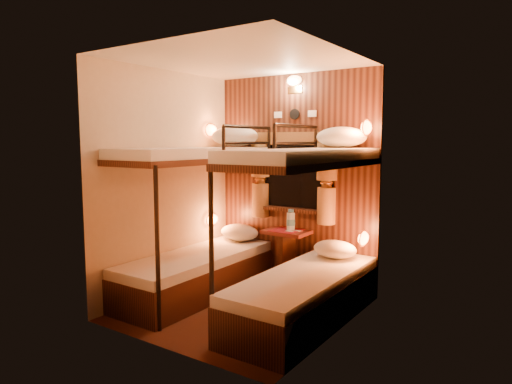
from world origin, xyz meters
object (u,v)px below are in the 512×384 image
Objects in this scene: bunk_left at (197,244)px; bottle_left at (292,221)px; table at (286,251)px; bunk_right at (305,262)px; bottle_right at (290,221)px.

bottle_left is at bearing 49.80° from bunk_left.
bunk_left is at bearing -129.67° from table.
bottle_left is (0.05, 0.04, 0.34)m from table.
bunk_right is 2.90× the size of table.
bunk_right is at bearing -52.27° from bottle_right.
bottle_left is at bearing 63.48° from bottle_right.
bunk_right reaches higher than table.
table is at bearing 50.33° from bunk_left.
bunk_right reaches higher than bottle_left.
bottle_right is at bearing 21.09° from table.
bottle_left reaches higher than table.
bunk_left is at bearing 180.00° from bunk_right.
bunk_left is 2.90× the size of table.
bunk_left is 1.10m from bottle_left.
bunk_right is at bearing 0.00° from bunk_left.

